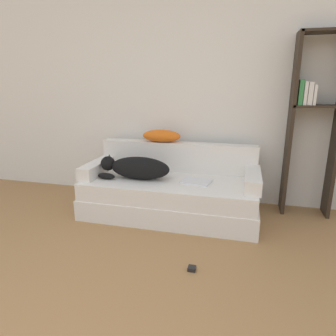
% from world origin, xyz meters
% --- Properties ---
extents(wall_back, '(7.08, 0.06, 2.70)m').
position_xyz_m(wall_back, '(0.00, 2.83, 1.35)').
color(wall_back, silver).
rests_on(wall_back, ground_plane).
extents(couch, '(1.80, 0.83, 0.39)m').
position_xyz_m(couch, '(0.09, 2.24, 0.19)').
color(couch, silver).
rests_on(couch, ground_plane).
extents(couch_backrest, '(1.76, 0.15, 0.33)m').
position_xyz_m(couch_backrest, '(0.09, 2.59, 0.55)').
color(couch_backrest, silver).
rests_on(couch_backrest, couch).
extents(couch_arm_left, '(0.15, 0.64, 0.14)m').
position_xyz_m(couch_arm_left, '(-0.74, 2.23, 0.46)').
color(couch_arm_left, silver).
rests_on(couch_arm_left, couch).
extents(couch_arm_right, '(0.15, 0.64, 0.14)m').
position_xyz_m(couch_arm_right, '(0.91, 2.23, 0.46)').
color(couch_arm_right, silver).
rests_on(couch_arm_right, couch).
extents(dog, '(0.75, 0.25, 0.24)m').
position_xyz_m(dog, '(-0.27, 2.17, 0.51)').
color(dog, black).
rests_on(dog, couch).
extents(laptop, '(0.32, 0.25, 0.02)m').
position_xyz_m(laptop, '(0.36, 2.21, 0.40)').
color(laptop, silver).
rests_on(laptop, couch).
extents(throw_pillow, '(0.44, 0.22, 0.14)m').
position_xyz_m(throw_pillow, '(-0.10, 2.57, 0.79)').
color(throw_pillow, orange).
rests_on(throw_pillow, couch_backrest).
extents(bookshelf, '(0.48, 0.26, 1.84)m').
position_xyz_m(bookshelf, '(1.46, 2.65, 1.04)').
color(bookshelf, '#2D2319').
rests_on(bookshelf, ground_plane).
extents(power_adapter, '(0.06, 0.06, 0.03)m').
position_xyz_m(power_adapter, '(0.49, 1.29, 0.01)').
color(power_adapter, black).
rests_on(power_adapter, ground_plane).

